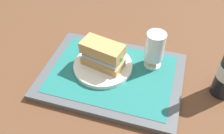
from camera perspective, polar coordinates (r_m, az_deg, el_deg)
name	(u,v)px	position (r m, az deg, el deg)	size (l,w,h in m)	color
ground_plane	(112,78)	(0.81, 0.00, -2.53)	(3.00, 3.00, 0.00)	brown
tray	(112,76)	(0.80, 0.00, -2.04)	(0.44, 0.32, 0.02)	#4C5156
placemat	(112,74)	(0.79, 0.00, -1.51)	(0.38, 0.27, 0.00)	#1E6B66
plate	(103,66)	(0.80, -2.08, 0.24)	(0.19, 0.19, 0.01)	silver
sandwich	(104,55)	(0.77, -1.96, 2.82)	(0.14, 0.09, 0.08)	tan
beer_glass	(155,49)	(0.78, 9.73, 4.10)	(0.06, 0.06, 0.12)	silver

